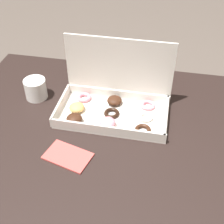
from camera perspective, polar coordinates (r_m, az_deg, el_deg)
dining_table at (r=1.19m, az=-0.59°, el=-6.92°), size 1.20×0.89×0.76m
donut_box at (r=1.17m, az=-0.03°, el=2.56°), size 0.41×0.23×0.26m
coffee_mug at (r=1.29m, az=-13.80°, el=4.20°), size 0.09×0.09×0.08m
paper_napkin at (r=1.04m, az=-8.08°, el=-7.98°), size 0.17×0.13×0.01m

